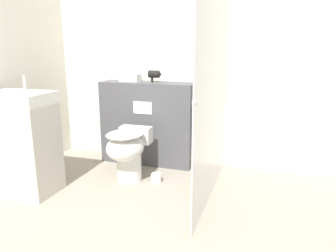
{
  "coord_description": "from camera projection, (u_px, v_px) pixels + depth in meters",
  "views": [
    {
      "loc": [
        0.94,
        -1.74,
        1.4
      ],
      "look_at": [
        0.01,
        1.17,
        0.63
      ],
      "focal_mm": 35.0,
      "sensor_mm": 36.0,
      "label": 1
    }
  ],
  "objects": [
    {
      "name": "sink_vanity",
      "position": [
        22.0,
        143.0,
        3.09
      ],
      "size": [
        0.61,
        0.42,
        1.12
      ],
      "color": "beige",
      "rests_on": "ground_plane"
    },
    {
      "name": "wall_back",
      "position": [
        189.0,
        57.0,
        3.76
      ],
      "size": [
        8.0,
        0.06,
        2.5
      ],
      "color": "silver",
      "rests_on": "ground_plane"
    },
    {
      "name": "partition_panel",
      "position": [
        148.0,
        123.0,
        3.88
      ],
      "size": [
        1.11,
        0.3,
        0.97
      ],
      "color": "#4C4C51",
      "rests_on": "ground_plane"
    },
    {
      "name": "shower_glass",
      "position": [
        214.0,
        83.0,
        2.91
      ],
      "size": [
        0.04,
        1.6,
        2.12
      ],
      "color": "silver",
      "rests_on": "ground_plane"
    },
    {
      "name": "hair_drier",
      "position": [
        155.0,
        74.0,
        3.74
      ],
      "size": [
        0.15,
        0.08,
        0.14
      ],
      "color": "black",
      "rests_on": "partition_panel"
    },
    {
      "name": "spare_toilet_roll",
      "position": [
        156.0,
        178.0,
        3.41
      ],
      "size": [
        0.11,
        0.11,
        0.09
      ],
      "color": "white",
      "rests_on": "ground_plane"
    },
    {
      "name": "folded_towel",
      "position": [
        130.0,
        78.0,
        3.85
      ],
      "size": [
        0.22,
        0.16,
        0.09
      ],
      "color": "white",
      "rests_on": "partition_panel"
    },
    {
      "name": "toilet",
      "position": [
        128.0,
        150.0,
        3.37
      ],
      "size": [
        0.37,
        0.58,
        0.54
      ],
      "color": "white",
      "rests_on": "ground_plane"
    }
  ]
}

